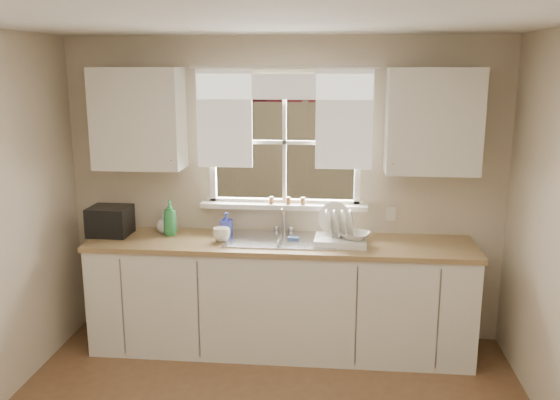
# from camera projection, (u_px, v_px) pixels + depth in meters

# --- Properties ---
(room_walls) EXTENTS (3.62, 4.02, 2.50)m
(room_walls) POSITION_uv_depth(u_px,v_px,m) (246.00, 279.00, 2.90)
(room_walls) COLOR beige
(room_walls) RESTS_ON ground
(ceiling) EXTENTS (3.60, 4.00, 0.02)m
(ceiling) POSITION_uv_depth(u_px,v_px,m) (244.00, 11.00, 2.69)
(ceiling) COLOR silver
(ceiling) RESTS_ON room_walls
(window) EXTENTS (1.38, 0.16, 1.06)m
(window) POSITION_uv_depth(u_px,v_px,m) (284.00, 163.00, 4.85)
(window) COLOR white
(window) RESTS_ON room_walls
(curtains) EXTENTS (1.50, 0.03, 0.81)m
(curtains) POSITION_uv_depth(u_px,v_px,m) (284.00, 108.00, 4.70)
(curtains) COLOR white
(curtains) RESTS_ON room_walls
(base_cabinets) EXTENTS (3.00, 0.62, 0.87)m
(base_cabinets) POSITION_uv_depth(u_px,v_px,m) (280.00, 298.00, 4.77)
(base_cabinets) COLOR silver
(base_cabinets) RESTS_ON ground
(countertop) EXTENTS (3.04, 0.65, 0.04)m
(countertop) POSITION_uv_depth(u_px,v_px,m) (280.00, 244.00, 4.67)
(countertop) COLOR #9A7A4D
(countertop) RESTS_ON base_cabinets
(upper_cabinet_left) EXTENTS (0.70, 0.33, 0.80)m
(upper_cabinet_left) POSITION_uv_depth(u_px,v_px,m) (139.00, 119.00, 4.71)
(upper_cabinet_left) COLOR silver
(upper_cabinet_left) RESTS_ON room_walls
(upper_cabinet_right) EXTENTS (0.70, 0.33, 0.80)m
(upper_cabinet_right) POSITION_uv_depth(u_px,v_px,m) (433.00, 121.00, 4.49)
(upper_cabinet_right) COLOR silver
(upper_cabinet_right) RESTS_ON room_walls
(wall_outlet) EXTENTS (0.08, 0.01, 0.12)m
(wall_outlet) POSITION_uv_depth(u_px,v_px,m) (391.00, 214.00, 4.84)
(wall_outlet) COLOR beige
(wall_outlet) RESTS_ON room_walls
(sill_jars) EXTENTS (0.30, 0.04, 0.06)m
(sill_jars) POSITION_uv_depth(u_px,v_px,m) (288.00, 201.00, 4.86)
(sill_jars) COLOR brown
(sill_jars) RESTS_ON window
(sink) EXTENTS (0.88, 0.52, 0.40)m
(sink) POSITION_uv_depth(u_px,v_px,m) (281.00, 249.00, 4.71)
(sink) COLOR #B7B7BC
(sink) RESTS_ON countertop
(dish_rack) EXTENTS (0.41, 0.32, 0.30)m
(dish_rack) POSITION_uv_depth(u_px,v_px,m) (340.00, 234.00, 4.59)
(dish_rack) COLOR white
(dish_rack) RESTS_ON countertop
(bowl) EXTENTS (0.28, 0.28, 0.05)m
(bowl) POSITION_uv_depth(u_px,v_px,m) (355.00, 236.00, 4.53)
(bowl) COLOR beige
(bowl) RESTS_ON dish_rack
(soap_bottle_a) EXTENTS (0.13, 0.13, 0.29)m
(soap_bottle_a) POSITION_uv_depth(u_px,v_px,m) (170.00, 218.00, 4.81)
(soap_bottle_a) COLOR #2D8B46
(soap_bottle_a) RESTS_ON countertop
(soap_bottle_b) EXTENTS (0.10, 0.10, 0.18)m
(soap_bottle_b) POSITION_uv_depth(u_px,v_px,m) (226.00, 223.00, 4.84)
(soap_bottle_b) COLOR blue
(soap_bottle_b) RESTS_ON countertop
(soap_bottle_c) EXTENTS (0.14, 0.14, 0.18)m
(soap_bottle_c) POSITION_uv_depth(u_px,v_px,m) (165.00, 222.00, 4.88)
(soap_bottle_c) COLOR beige
(soap_bottle_c) RESTS_ON countertop
(saucer) EXTENTS (0.19, 0.19, 0.01)m
(saucer) POSITION_uv_depth(u_px,v_px,m) (110.00, 235.00, 4.80)
(saucer) COLOR white
(saucer) RESTS_ON countertop
(cup) EXTENTS (0.15, 0.15, 0.11)m
(cup) POSITION_uv_depth(u_px,v_px,m) (222.00, 235.00, 4.65)
(cup) COLOR silver
(cup) RESTS_ON countertop
(black_appliance) EXTENTS (0.33, 0.28, 0.24)m
(black_appliance) POSITION_uv_depth(u_px,v_px,m) (110.00, 221.00, 4.82)
(black_appliance) COLOR black
(black_appliance) RESTS_ON countertop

